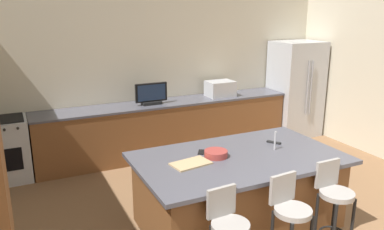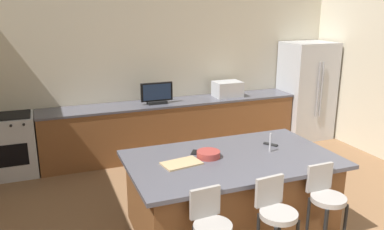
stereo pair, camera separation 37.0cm
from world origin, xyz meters
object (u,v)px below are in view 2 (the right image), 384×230
object	(u,v)px
tv_remote	(271,144)
cutting_board	(182,163)
bar_stool_right	(325,206)
tv_monitor	(157,94)
kitchen_island	(231,195)
microwave	(227,89)
bar_stool_center	(276,222)
refrigerator	(306,91)
cell_phone	(195,152)
range_oven	(9,146)
fruit_bowl	(208,154)

from	to	relation	value
tv_remote	cutting_board	distance (m)	1.18
bar_stool_right	tv_monitor	bearing A→B (deg)	101.35
kitchen_island	cutting_board	xyz separation A→B (m)	(-0.57, 0.02, 0.46)
kitchen_island	tv_monitor	xyz separation A→B (m)	(-0.10, 2.56, 0.63)
microwave	bar_stool_right	world-z (taller)	microwave
bar_stool_center	tv_remote	bearing A→B (deg)	55.90
refrigerator	cell_phone	distance (m)	3.92
microwave	tv_remote	size ratio (longest dim) A/B	2.82
microwave	refrigerator	bearing A→B (deg)	-2.36
range_oven	bar_stool_right	xyz separation A→B (m)	(3.04, -3.40, 0.13)
cell_phone	tv_remote	world-z (taller)	tv_remote
fruit_bowl	tv_remote	distance (m)	0.84
fruit_bowl	tv_remote	bearing A→B (deg)	5.90
kitchen_island	cell_phone	distance (m)	0.62
bar_stool_right	tv_remote	distance (m)	1.02
range_oven	bar_stool_center	world-z (taller)	bar_stool_center
kitchen_island	bar_stool_right	size ratio (longest dim) A/B	2.26
kitchen_island	microwave	world-z (taller)	microwave
kitchen_island	bar_stool_center	size ratio (longest dim) A/B	2.22
microwave	bar_stool_right	xyz separation A→B (m)	(-0.59, -3.40, -0.46)
kitchen_island	tv_monitor	distance (m)	2.64
refrigerator	cutting_board	size ratio (longest dim) A/B	4.63
range_oven	bar_stool_center	xyz separation A→B (m)	(2.40, -3.50, 0.15)
kitchen_island	refrigerator	distance (m)	3.87
range_oven	microwave	world-z (taller)	microwave
range_oven	cutting_board	world-z (taller)	range_oven
refrigerator	range_oven	distance (m)	5.30
tv_monitor	tv_remote	world-z (taller)	tv_monitor
kitchen_island	refrigerator	xyz separation A→B (m)	(2.88, 2.54, 0.46)
bar_stool_center	tv_remote	xyz separation A→B (m)	(0.60, 1.07, 0.30)
kitchen_island	cutting_board	world-z (taller)	cutting_board
fruit_bowl	cutting_board	size ratio (longest dim) A/B	0.64
refrigerator	bar_stool_right	distance (m)	4.03
tv_monitor	fruit_bowl	distance (m)	2.47
range_oven	bar_stool_right	world-z (taller)	bar_stool_right
fruit_bowl	cutting_board	distance (m)	0.35
microwave	tv_monitor	xyz separation A→B (m)	(-1.33, -0.05, 0.03)
fruit_bowl	cutting_board	xyz separation A→B (m)	(-0.34, -0.07, -0.03)
bar_stool_right	tv_remote	bearing A→B (deg)	90.93
fruit_bowl	cell_phone	distance (m)	0.21
microwave	fruit_bowl	bearing A→B (deg)	-120.20
range_oven	refrigerator	bearing A→B (deg)	-0.73
cutting_board	microwave	bearing A→B (deg)	55.19
tv_monitor	range_oven	bearing A→B (deg)	178.74
fruit_bowl	tv_monitor	bearing A→B (deg)	86.80
kitchen_island	microwave	xyz separation A→B (m)	(1.22, 2.61, 0.60)
kitchen_island	fruit_bowl	distance (m)	0.55
tv_monitor	cell_phone	xyz separation A→B (m)	(-0.22, -2.28, -0.17)
range_oven	cell_phone	distance (m)	3.15
refrigerator	tv_monitor	xyz separation A→B (m)	(-2.98, 0.02, 0.17)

